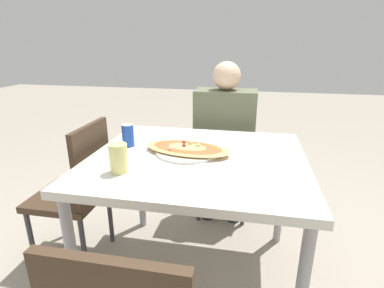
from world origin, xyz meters
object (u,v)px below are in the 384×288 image
chair_far_seated (225,152)px  person_seated (225,131)px  dining_table (197,170)px  drink_glass (119,158)px  chair_side_left (78,187)px  pizza_main (187,149)px  soda_can (128,135)px

chair_far_seated → person_seated: (0.00, -0.11, 0.21)m
dining_table → chair_far_seated: 0.85m
drink_glass → dining_table: bearing=39.7°
chair_side_left → dining_table: bearing=-93.1°
dining_table → drink_glass: (-0.31, -0.26, 0.14)m
pizza_main → soda_can: (-0.35, 0.04, 0.04)m
chair_side_left → soda_can: 0.47m
dining_table → person_seated: 0.71m
pizza_main → chair_far_seated: bearing=79.8°
pizza_main → dining_table: bearing=-35.8°
dining_table → pizza_main: 0.12m
person_seated → chair_far_seated: bearing=-90.0°
chair_side_left → person_seated: person_seated is taller
dining_table → chair_side_left: size_ratio=1.23×
dining_table → soda_can: 0.44m
dining_table → person_seated: (0.08, 0.71, 0.01)m
chair_far_seated → chair_side_left: bearing=43.9°
chair_far_seated → soda_can: 0.95m
pizza_main → soda_can: size_ratio=3.97×
chair_side_left → person_seated: bearing=-50.5°
chair_far_seated → chair_side_left: same height
person_seated → drink_glass: bearing=68.0°
chair_side_left → pizza_main: (0.67, 0.00, 0.29)m
dining_table → chair_side_left: (-0.73, 0.04, -0.20)m
chair_far_seated → person_seated: size_ratio=0.74×
chair_far_seated → person_seated: 0.24m
chair_side_left → drink_glass: bearing=-125.2°
chair_far_seated → drink_glass: 1.20m
soda_can → drink_glass: bearing=-74.2°
chair_far_seated → pizza_main: bearing=79.8°
chair_far_seated → soda_can: size_ratio=7.10×
dining_table → drink_glass: 0.43m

